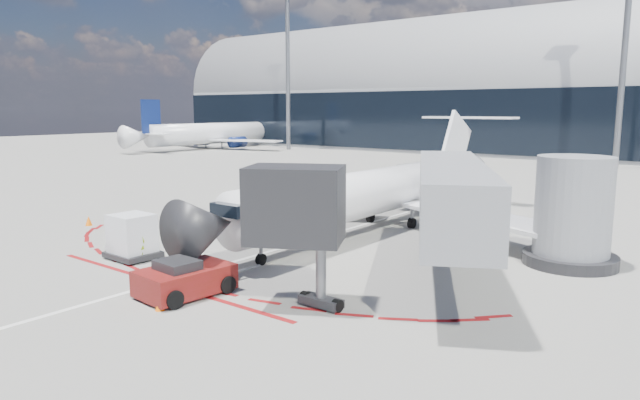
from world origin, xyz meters
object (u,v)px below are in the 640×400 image
Objects in this scene: regional_jet at (380,190)px; pushback_tug at (185,279)px; ramp_worker at (138,241)px; uld_container at (132,237)px.

regional_jet is 14.55m from pushback_tug.
regional_jet is at bearing 97.14° from pushback_tug.
ramp_worker is (-5.41, 1.74, 0.33)m from pushback_tug.
regional_jet is at bearing 67.68° from uld_container.
pushback_tug is 2.42× the size of uld_container.
uld_container reaches higher than ramp_worker.
regional_jet is 14.37× the size of ramp_worker.
pushback_tug is at bearing -16.22° from uld_container.
regional_jet is 13.65m from ramp_worker.
regional_jet is 12.07× the size of uld_container.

